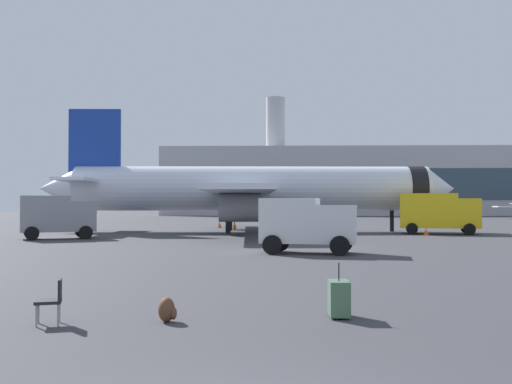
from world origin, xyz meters
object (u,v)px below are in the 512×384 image
Objects in this scene: safety_cone_mid at (219,224)px; rolling_suitcase at (339,298)px; fuel_truck at (439,212)px; traveller_backpack at (167,310)px; gate_chair at (52,298)px; airplane_at_gate at (250,189)px; service_truck at (57,215)px; safety_cone_near at (426,231)px; safety_cone_far at (234,225)px; cargo_van at (307,223)px.

rolling_suitcase is (6.72, -47.30, 0.01)m from safety_cone_mid.
traveller_backpack is at bearing -112.99° from fuel_truck.
rolling_suitcase reaches higher than gate_chair.
service_truck is at bearing -138.04° from airplane_at_gate.
safety_cone_mid is at bearing 140.27° from safety_cone_near.
safety_cone_far is (1.78, -4.10, 0.03)m from safety_cone_mid.
cargo_van is (-11.38, -18.93, -0.32)m from fuel_truck.
safety_cone_far is (-16.60, 8.33, -1.37)m from fuel_truck.
airplane_at_gate is at bearing 99.01° from cargo_van.
safety_cone_near is 22.05m from safety_cone_mid.
service_truck is 6.91× the size of safety_cone_mid.
safety_cone_far is at bearing 153.35° from fuel_truck.
service_truck is at bearing -167.60° from safety_cone_near.
safety_cone_mid is 0.89× the size of gate_chair.
fuel_truck reaches higher than rolling_suitcase.
gate_chair reaches higher than safety_cone_far.
service_truck is at bearing 114.06° from traveller_backpack.
traveller_backpack is (-15.03, -35.44, -1.54)m from fuel_truck.
airplane_at_gate is 5.75m from safety_cone_far.
service_truck is at bearing -114.82° from safety_cone_mid.
safety_cone_near is at bearing 68.04° from traveller_backpack.
gate_chair is (10.37, -28.33, -1.11)m from service_truck.
airplane_at_gate is 56.24× the size of safety_cone_near.
fuel_truck is at bearing 64.33° from gate_chair.
cargo_van is at bearing -120.02° from safety_cone_near.
rolling_suitcase reaches higher than traveller_backpack.
fuel_truck is at bearing 71.52° from rolling_suitcase.
service_truck is 11.00× the size of traveller_backpack.
safety_cone_far is (-5.21, 27.25, -1.05)m from cargo_van.
fuel_truck is 22.09m from cargo_van.
fuel_truck reaches higher than traveller_backpack.
service_truck is 6.46× the size of safety_cone_far.
rolling_suitcase is (-10.24, -33.20, 0.08)m from safety_cone_near.
traveller_backpack is at bearing -170.33° from rolling_suitcase.
cargo_van reaches higher than safety_cone_far.
safety_cone_far is at bearing -66.58° from safety_cone_mid.
airplane_at_gate is 43.67× the size of safety_cone_far.
fuel_truck is (27.55, 7.42, 0.16)m from service_truck.
service_truck is 4.80× the size of rolling_suitcase.
service_truck reaches higher than safety_cone_far.
cargo_van is 32.14m from safety_cone_mid.
safety_cone_near is at bearing 12.40° from service_truck.
rolling_suitcase is (3.35, -38.74, -3.27)m from airplane_at_gate.
fuel_truck is 7.43× the size of gate_chair.
safety_cone_far is 43.48m from rolling_suitcase.
safety_cone_near is at bearing 72.86° from rolling_suitcase.
safety_cone_near is 1.32× the size of traveller_backpack.
fuel_truck is 18.62m from safety_cone_far.
safety_cone_far is (-1.60, 4.46, -3.25)m from airplane_at_gate.
traveller_backpack is 2.18m from gate_chair.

